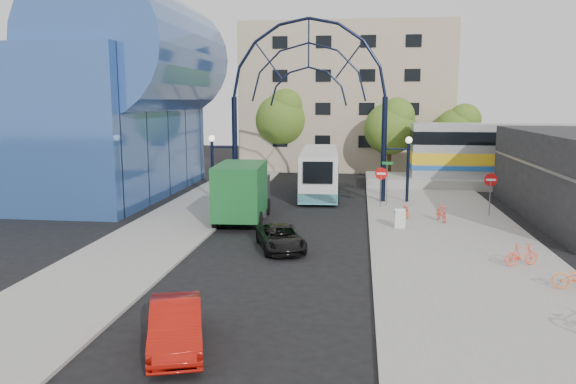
# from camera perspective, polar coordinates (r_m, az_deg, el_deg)

# --- Properties ---
(ground) EXTENTS (120.00, 120.00, 0.00)m
(ground) POSITION_cam_1_polar(r_m,az_deg,el_deg) (24.53, -1.02, -6.70)
(ground) COLOR black
(ground) RESTS_ON ground
(sidewalk_east) EXTENTS (8.00, 56.00, 0.12)m
(sidewalk_east) POSITION_cam_1_polar(r_m,az_deg,el_deg) (28.51, 16.37, -4.68)
(sidewalk_east) COLOR gray
(sidewalk_east) RESTS_ON ground
(plaza_west) EXTENTS (5.00, 50.00, 0.12)m
(plaza_west) POSITION_cam_1_polar(r_m,az_deg,el_deg) (31.68, -11.16, -3.09)
(plaza_west) COLOR gray
(plaza_west) RESTS_ON ground
(gateway_arch) EXTENTS (13.64, 0.44, 12.10)m
(gateway_arch) POSITION_cam_1_polar(r_m,az_deg,el_deg) (37.53, 2.10, 12.03)
(gateway_arch) COLOR black
(gateway_arch) RESTS_ON ground
(stop_sign) EXTENTS (0.80, 0.07, 2.50)m
(stop_sign) POSITION_cam_1_polar(r_m,az_deg,el_deg) (35.67, 9.44, 1.49)
(stop_sign) COLOR slate
(stop_sign) RESTS_ON sidewalk_east
(do_not_enter_sign) EXTENTS (0.76, 0.07, 2.48)m
(do_not_enter_sign) POSITION_cam_1_polar(r_m,az_deg,el_deg) (34.51, 19.90, 0.77)
(do_not_enter_sign) COLOR slate
(do_not_enter_sign) RESTS_ON sidewalk_east
(street_name_sign) EXTENTS (0.70, 0.70, 2.80)m
(street_name_sign) POSITION_cam_1_polar(r_m,az_deg,el_deg) (36.27, 10.05, 1.82)
(street_name_sign) COLOR slate
(street_name_sign) RESTS_ON sidewalk_east
(sandwich_board) EXTENTS (0.55, 0.61, 0.99)m
(sandwich_board) POSITION_cam_1_polar(r_m,az_deg,el_deg) (29.99, 11.32, -2.46)
(sandwich_board) COLOR white
(sandwich_board) RESTS_ON sidewalk_east
(transit_hall) EXTENTS (16.50, 18.00, 14.50)m
(transit_hall) POSITION_cam_1_polar(r_m,az_deg,el_deg) (42.66, -18.97, 8.72)
(transit_hall) COLOR #33579E
(transit_hall) RESTS_ON ground
(apartment_block) EXTENTS (20.00, 12.10, 14.00)m
(apartment_block) POSITION_cam_1_polar(r_m,az_deg,el_deg) (58.32, 5.97, 9.48)
(apartment_block) COLOR tan
(apartment_block) RESTS_ON ground
(train_platform) EXTENTS (32.00, 5.00, 0.80)m
(train_platform) POSITION_cam_1_polar(r_m,az_deg,el_deg) (48.68, 27.13, 0.76)
(train_platform) COLOR gray
(train_platform) RESTS_ON ground
(tree_north_a) EXTENTS (4.48, 4.48, 7.00)m
(tree_north_a) POSITION_cam_1_polar(r_m,az_deg,el_deg) (49.38, 10.49, 6.64)
(tree_north_a) COLOR #382314
(tree_north_a) RESTS_ON ground
(tree_north_b) EXTENTS (5.12, 5.12, 8.00)m
(tree_north_b) POSITION_cam_1_polar(r_m,az_deg,el_deg) (53.77, -0.52, 7.70)
(tree_north_b) COLOR #382314
(tree_north_b) RESTS_ON ground
(tree_north_c) EXTENTS (4.16, 4.16, 6.50)m
(tree_north_c) POSITION_cam_1_polar(r_m,az_deg,el_deg) (52.05, 17.00, 6.16)
(tree_north_c) COLOR #382314
(tree_north_c) RESTS_ON ground
(city_bus) EXTENTS (3.23, 11.68, 3.17)m
(city_bus) POSITION_cam_1_polar(r_m,az_deg,el_deg) (41.09, 3.21, 2.15)
(city_bus) COLOR silver
(city_bus) RESTS_ON ground
(green_truck) EXTENTS (2.86, 6.77, 3.35)m
(green_truck) POSITION_cam_1_polar(r_m,az_deg,el_deg) (31.62, -4.59, 0.01)
(green_truck) COLOR black
(green_truck) RESTS_ON ground
(black_suv) EXTENTS (3.01, 4.37, 1.11)m
(black_suv) POSITION_cam_1_polar(r_m,az_deg,el_deg) (25.69, -0.74, -4.68)
(black_suv) COLOR black
(black_suv) RESTS_ON ground
(red_sedan) EXTENTS (2.51, 4.20, 1.31)m
(red_sedan) POSITION_cam_1_polar(r_m,az_deg,el_deg) (16.13, -11.32, -13.12)
(red_sedan) COLOR #A4110A
(red_sedan) RESTS_ON ground
(bike_near_a) EXTENTS (0.72, 1.65, 0.84)m
(bike_near_a) POSITION_cam_1_polar(r_m,az_deg,el_deg) (33.06, 11.92, -1.75)
(bike_near_a) COLOR orange
(bike_near_a) RESTS_ON sidewalk_east
(bike_near_b) EXTENTS (0.76, 1.67, 0.97)m
(bike_near_b) POSITION_cam_1_polar(r_m,az_deg,el_deg) (32.25, 15.32, -2.04)
(bike_near_b) COLOR #FF4433
(bike_near_b) RESTS_ON sidewalk_east
(bike_far_b) EXTENTS (1.58, 0.96, 0.92)m
(bike_far_b) POSITION_cam_1_polar(r_m,az_deg,el_deg) (24.77, 22.62, -5.88)
(bike_far_b) COLOR #FE5232
(bike_far_b) RESTS_ON sidewalk_east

